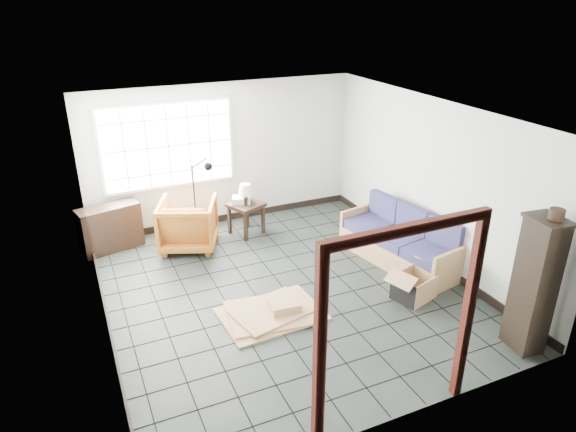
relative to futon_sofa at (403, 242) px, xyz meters
name	(u,v)px	position (x,y,z in m)	size (l,w,h in m)	color
ground	(285,289)	(-2.09, -0.03, -0.33)	(5.50, 5.50, 0.00)	black
room_shell	(284,182)	(-2.09, 0.00, 1.35)	(5.02, 5.52, 2.61)	silver
window_panel	(168,146)	(-3.09, 2.67, 1.27)	(2.32, 0.08, 1.52)	silver
doorway_trim	(402,304)	(-2.09, -2.73, 1.05)	(1.80, 0.08, 2.20)	#34100B
futon_sofa	(403,242)	(0.00, 0.00, 0.00)	(1.15, 2.16, 0.91)	#A17B49
armchair	(188,222)	(-3.02, 1.90, 0.14)	(0.92, 0.86, 0.94)	#8A3814
side_table	(246,209)	(-1.95, 2.01, 0.15)	(0.70, 0.70, 0.59)	black
table_lamp	(245,190)	(-1.96, 1.95, 0.52)	(0.33, 0.33, 0.38)	black
projector	(241,200)	(-2.01, 2.06, 0.31)	(0.38, 0.34, 0.11)	silver
floor_lamp	(202,203)	(-2.81, 1.65, 0.54)	(0.45, 0.28, 1.62)	black
console_shelf	(110,228)	(-4.24, 2.37, 0.06)	(1.06, 0.62, 0.78)	black
tall_shelf	(534,284)	(0.06, -2.43, 0.56)	(0.42, 0.51, 1.74)	black
pot	(557,215)	(0.09, -2.49, 1.47)	(0.21, 0.21, 0.13)	black
open_box	(414,286)	(-0.49, -0.98, -0.15)	(0.98, 0.67, 0.50)	#9F754D
cardboard_pile	(273,312)	(-2.49, -0.56, -0.28)	(1.40, 1.04, 0.20)	#9F754D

